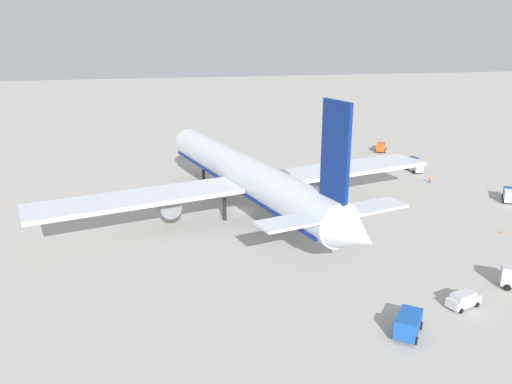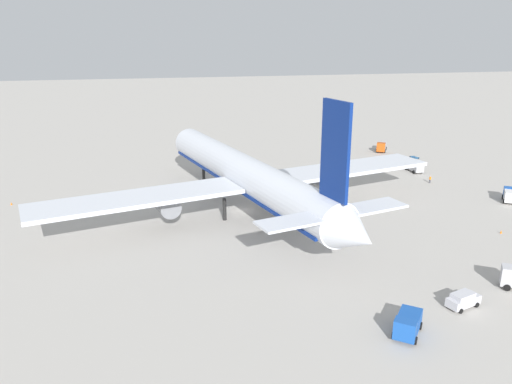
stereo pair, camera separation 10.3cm
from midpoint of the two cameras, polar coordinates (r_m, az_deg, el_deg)
ground_plane at (r=96.69m, az=-1.39°, el=-2.09°), size 600.00×600.00×0.00m
airliner at (r=93.35m, az=-1.12°, el=1.87°), size 72.64×77.37×24.29m
service_truck_1 at (r=149.23m, az=13.99°, el=5.04°), size 6.95×5.39×2.85m
service_truck_2 at (r=113.21m, az=26.80°, el=-0.30°), size 5.22×4.51×2.60m
service_truck_3 at (r=129.19m, az=17.43°, el=2.79°), size 5.74×2.42×2.37m
service_truck_4 at (r=60.94m, az=16.81°, el=-14.07°), size 5.44×5.05×2.69m
service_van at (r=68.77m, az=22.41°, el=-11.19°), size 3.07×4.80×1.97m
baggage_cart_0 at (r=143.37m, az=17.46°, el=3.78°), size 3.16×1.93×0.40m
ground_worker_0 at (r=130.80m, az=10.45°, el=3.29°), size 0.48×0.48×1.67m
ground_worker_2 at (r=120.62m, az=19.09°, el=1.36°), size 0.43×0.43×1.63m
traffic_cone_0 at (r=110.80m, az=-26.03°, el=-1.19°), size 0.36×0.36×0.55m
traffic_cone_1 at (r=95.39m, az=25.99°, el=-4.07°), size 0.36×0.36×0.55m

